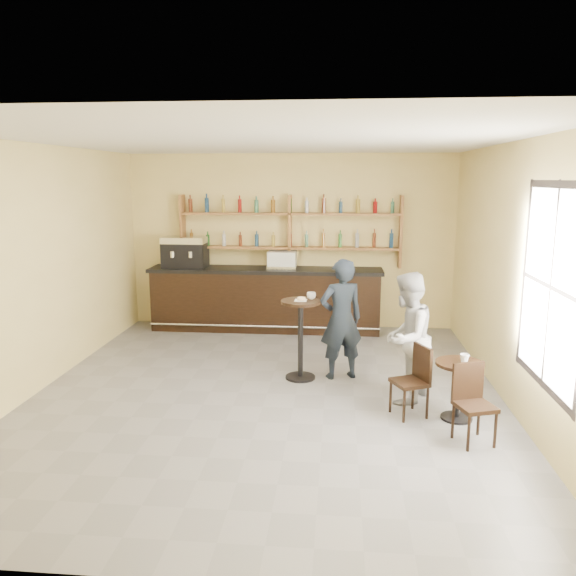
# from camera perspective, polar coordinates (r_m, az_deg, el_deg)

# --- Properties ---
(floor) EXTENTS (7.00, 7.00, 0.00)m
(floor) POSITION_cam_1_polar(r_m,az_deg,el_deg) (7.44, -2.13, -10.66)
(floor) COLOR slate
(floor) RESTS_ON ground
(ceiling) EXTENTS (7.00, 7.00, 0.00)m
(ceiling) POSITION_cam_1_polar(r_m,az_deg,el_deg) (6.92, -2.33, 14.75)
(ceiling) COLOR white
(ceiling) RESTS_ON wall_back
(wall_back) EXTENTS (7.00, 0.00, 7.00)m
(wall_back) POSITION_cam_1_polar(r_m,az_deg,el_deg) (10.46, 0.25, 4.75)
(wall_back) COLOR #EBD486
(wall_back) RESTS_ON floor
(wall_front) EXTENTS (7.00, 0.00, 7.00)m
(wall_front) POSITION_cam_1_polar(r_m,az_deg,el_deg) (3.66, -9.35, -7.52)
(wall_front) COLOR #EBD486
(wall_front) RESTS_ON floor
(wall_left) EXTENTS (0.00, 7.00, 7.00)m
(wall_left) POSITION_cam_1_polar(r_m,az_deg,el_deg) (7.97, -24.16, 1.77)
(wall_left) COLOR #EBD486
(wall_left) RESTS_ON floor
(wall_right) EXTENTS (0.00, 7.00, 7.00)m
(wall_right) POSITION_cam_1_polar(r_m,az_deg,el_deg) (7.26, 21.97, 1.11)
(wall_right) COLOR #EBD486
(wall_right) RESTS_ON floor
(window_pane) EXTENTS (0.00, 2.00, 2.00)m
(window_pane) POSITION_cam_1_polar(r_m,az_deg,el_deg) (6.12, 25.15, 0.08)
(window_pane) COLOR white
(window_pane) RESTS_ON wall_right
(window_frame) EXTENTS (0.04, 1.70, 2.10)m
(window_frame) POSITION_cam_1_polar(r_m,az_deg,el_deg) (6.12, 25.09, 0.08)
(window_frame) COLOR black
(window_frame) RESTS_ON wall_right
(shelf_unit) EXTENTS (4.00, 0.26, 1.40)m
(shelf_unit) POSITION_cam_1_polar(r_m,az_deg,el_deg) (10.30, 0.19, 5.83)
(shelf_unit) COLOR brown
(shelf_unit) RESTS_ON wall_back
(liquor_bottles) EXTENTS (3.68, 0.10, 1.00)m
(liquor_bottles) POSITION_cam_1_polar(r_m,az_deg,el_deg) (10.29, 0.19, 6.77)
(liquor_bottles) COLOR #8C5919
(liquor_bottles) RESTS_ON shelf_unit
(bar_counter) EXTENTS (4.24, 0.83, 1.15)m
(bar_counter) POSITION_cam_1_polar(r_m,az_deg,el_deg) (10.32, -2.28, -1.12)
(bar_counter) COLOR black
(bar_counter) RESTS_ON floor
(espresso_machine) EXTENTS (0.78, 0.51, 0.56)m
(espresso_machine) POSITION_cam_1_polar(r_m,az_deg,el_deg) (10.47, -10.40, 3.62)
(espresso_machine) COLOR black
(espresso_machine) RESTS_ON bar_counter
(pastry_case) EXTENTS (0.55, 0.45, 0.31)m
(pastry_case) POSITION_cam_1_polar(r_m,az_deg,el_deg) (10.16, -0.59, 2.88)
(pastry_case) COLOR silver
(pastry_case) RESTS_ON bar_counter
(pedestal_table) EXTENTS (0.68, 0.68, 1.12)m
(pedestal_table) POSITION_cam_1_polar(r_m,az_deg,el_deg) (7.80, 1.28, -5.29)
(pedestal_table) COLOR black
(pedestal_table) RESTS_ON floor
(napkin) EXTENTS (0.17, 0.17, 0.00)m
(napkin) POSITION_cam_1_polar(r_m,az_deg,el_deg) (7.66, 1.29, -1.26)
(napkin) COLOR white
(napkin) RESTS_ON pedestal_table
(donut) EXTENTS (0.12, 0.12, 0.04)m
(donut) POSITION_cam_1_polar(r_m,az_deg,el_deg) (7.64, 1.36, -1.11)
(donut) COLOR #DBA050
(donut) RESTS_ON napkin
(cup_pedestal) EXTENTS (0.16, 0.16, 0.10)m
(cup_pedestal) POSITION_cam_1_polar(r_m,az_deg,el_deg) (7.74, 2.38, -0.79)
(cup_pedestal) COLOR white
(cup_pedestal) RESTS_ON pedestal_table
(man_main) EXTENTS (0.72, 0.59, 1.69)m
(man_main) POSITION_cam_1_polar(r_m,az_deg,el_deg) (7.79, 5.41, -3.17)
(man_main) COLOR black
(man_main) RESTS_ON floor
(cafe_table) EXTENTS (0.66, 0.66, 0.69)m
(cafe_table) POSITION_cam_1_polar(r_m,az_deg,el_deg) (6.87, 16.89, -9.96)
(cafe_table) COLOR black
(cafe_table) RESTS_ON floor
(cup_cafe) EXTENTS (0.13, 0.13, 0.10)m
(cup_cafe) POSITION_cam_1_polar(r_m,az_deg,el_deg) (6.75, 17.49, -6.82)
(cup_cafe) COLOR white
(cup_cafe) RESTS_ON cafe_table
(chair_west) EXTENTS (0.48, 0.48, 0.84)m
(chair_west) POSITION_cam_1_polar(r_m,az_deg,el_deg) (6.80, 12.24, -9.28)
(chair_west) COLOR black
(chair_west) RESTS_ON floor
(chair_south) EXTENTS (0.46, 0.46, 0.84)m
(chair_south) POSITION_cam_1_polar(r_m,az_deg,el_deg) (6.31, 18.47, -11.25)
(chair_south) COLOR black
(chair_south) RESTS_ON floor
(patron_second) EXTENTS (0.92, 0.99, 1.64)m
(patron_second) POSITION_cam_1_polar(r_m,az_deg,el_deg) (7.12, 11.94, -4.95)
(patron_second) COLOR #95959A
(patron_second) RESTS_ON floor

